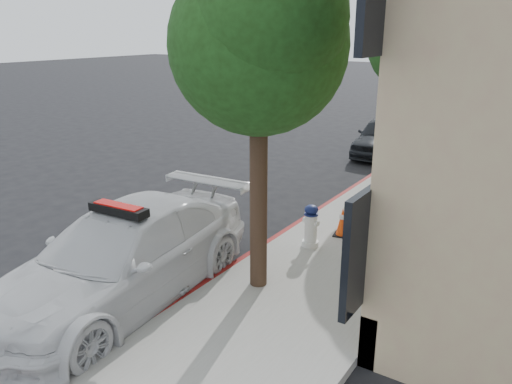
{
  "coord_description": "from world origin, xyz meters",
  "views": [
    {
      "loc": [
        7.24,
        -8.69,
        4.5
      ],
      "look_at": [
        1.41,
        0.2,
        1.0
      ],
      "focal_mm": 35.0,
      "sensor_mm": 36.0,
      "label": 1
    }
  ],
  "objects_px": {
    "police_car": "(123,256)",
    "traffic_cone": "(342,222)",
    "parked_car_far": "(440,106)",
    "fire_hydrant": "(311,226)",
    "parked_car_mid": "(383,136)"
  },
  "relations": [
    {
      "from": "police_car",
      "to": "parked_car_mid",
      "type": "bearing_deg",
      "value": 85.36
    },
    {
      "from": "traffic_cone",
      "to": "fire_hydrant",
      "type": "bearing_deg",
      "value": -110.64
    },
    {
      "from": "police_car",
      "to": "traffic_cone",
      "type": "distance_m",
      "value": 4.83
    },
    {
      "from": "parked_car_far",
      "to": "parked_car_mid",
      "type": "bearing_deg",
      "value": -83.8
    },
    {
      "from": "parked_car_mid",
      "to": "fire_hydrant",
      "type": "relative_size",
      "value": 4.46
    },
    {
      "from": "police_car",
      "to": "parked_car_far",
      "type": "xyz_separation_m",
      "value": [
        -0.07,
        21.56,
        -0.14
      ]
    },
    {
      "from": "police_car",
      "to": "parked_car_far",
      "type": "bearing_deg",
      "value": 85.99
    },
    {
      "from": "fire_hydrant",
      "to": "traffic_cone",
      "type": "relative_size",
      "value": 1.39
    },
    {
      "from": "fire_hydrant",
      "to": "traffic_cone",
      "type": "bearing_deg",
      "value": 79.09
    },
    {
      "from": "parked_car_far",
      "to": "fire_hydrant",
      "type": "relative_size",
      "value": 4.38
    },
    {
      "from": "police_car",
      "to": "parked_car_far",
      "type": "distance_m",
      "value": 21.56
    },
    {
      "from": "police_car",
      "to": "fire_hydrant",
      "type": "height_order",
      "value": "police_car"
    },
    {
      "from": "police_car",
      "to": "traffic_cone",
      "type": "height_order",
      "value": "police_car"
    },
    {
      "from": "police_car",
      "to": "parked_car_far",
      "type": "relative_size",
      "value": 1.42
    },
    {
      "from": "fire_hydrant",
      "to": "traffic_cone",
      "type": "distance_m",
      "value": 0.94
    }
  ]
}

